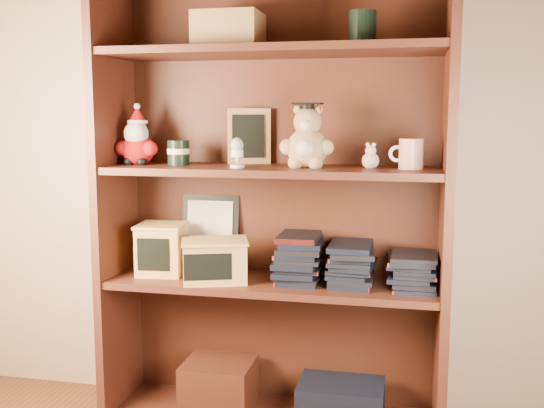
{
  "coord_description": "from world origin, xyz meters",
  "views": [
    {
      "loc": [
        0.33,
        -0.83,
        1.13
      ],
      "look_at": [
        -0.13,
        1.3,
        0.82
      ],
      "focal_mm": 42.0,
      "sensor_mm": 36.0,
      "label": 1
    }
  ],
  "objects_px": {
    "teacher_mug": "(410,154)",
    "treats_box": "(162,249)",
    "bookcase": "(274,214)",
    "grad_teddy_bear": "(307,142)"
  },
  "relations": [
    {
      "from": "bookcase",
      "to": "grad_teddy_bear",
      "type": "height_order",
      "value": "bookcase"
    },
    {
      "from": "bookcase",
      "to": "treats_box",
      "type": "relative_size",
      "value": 8.65
    },
    {
      "from": "treats_box",
      "to": "teacher_mug",
      "type": "bearing_deg",
      "value": 0.05
    },
    {
      "from": "grad_teddy_bear",
      "to": "teacher_mug",
      "type": "xyz_separation_m",
      "value": [
        0.34,
        0.01,
        -0.04
      ]
    },
    {
      "from": "bookcase",
      "to": "grad_teddy_bear",
      "type": "bearing_deg",
      "value": -24.58
    },
    {
      "from": "teacher_mug",
      "to": "treats_box",
      "type": "relative_size",
      "value": 0.61
    },
    {
      "from": "grad_teddy_bear",
      "to": "treats_box",
      "type": "relative_size",
      "value": 1.21
    },
    {
      "from": "teacher_mug",
      "to": "bookcase",
      "type": "bearing_deg",
      "value": 173.82
    },
    {
      "from": "grad_teddy_bear",
      "to": "treats_box",
      "type": "distance_m",
      "value": 0.66
    },
    {
      "from": "bookcase",
      "to": "treats_box",
      "type": "distance_m",
      "value": 0.43
    }
  ]
}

